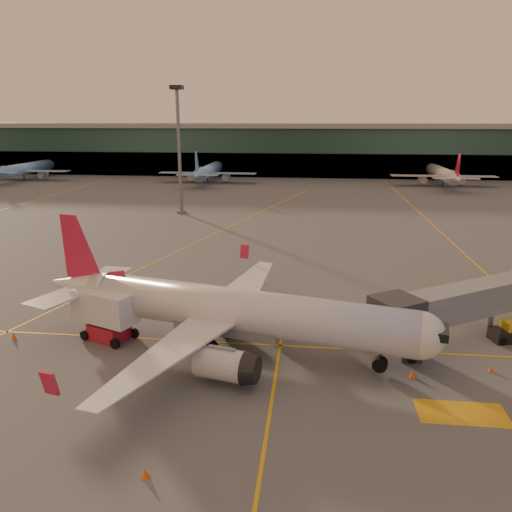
# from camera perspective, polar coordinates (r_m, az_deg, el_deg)

# --- Properties ---
(ground) EXTENTS (600.00, 600.00, 0.00)m
(ground) POSITION_cam_1_polar(r_m,az_deg,el_deg) (40.93, -4.89, -12.84)
(ground) COLOR #4C4F54
(ground) RESTS_ON ground
(taxi_markings) EXTENTS (100.12, 173.00, 0.01)m
(taxi_markings) POSITION_cam_1_polar(r_m,az_deg,el_deg) (83.39, -3.83, 2.04)
(taxi_markings) COLOR gold
(taxi_markings) RESTS_ON ground
(terminal) EXTENTS (400.00, 20.00, 17.60)m
(terminal) POSITION_cam_1_polar(r_m,az_deg,el_deg) (177.52, 4.26, 12.05)
(terminal) COLOR #19382D
(terminal) RESTS_ON ground
(mast_west_near) EXTENTS (2.40, 2.40, 25.60)m
(mast_west_near) POSITION_cam_1_polar(r_m,az_deg,el_deg) (105.01, -8.81, 12.87)
(mast_west_near) COLOR slate
(mast_west_near) RESTS_ON ground
(distant_aircraft_row) EXTENTS (350.00, 34.00, 13.00)m
(distant_aircraft_row) POSITION_cam_1_polar(r_m,az_deg,el_deg) (154.51, 7.86, 8.17)
(distant_aircraft_row) COLOR #83B3DB
(distant_aircraft_row) RESTS_ON ground
(main_airplane) EXTENTS (35.55, 32.35, 10.84)m
(main_airplane) POSITION_cam_1_polar(r_m,az_deg,el_deg) (42.78, -3.29, -6.30)
(main_airplane) COLOR silver
(main_airplane) RESTS_ON ground
(jet_bridge) EXTENTS (24.15, 17.35, 5.52)m
(jet_bridge) POSITION_cam_1_polar(r_m,az_deg,el_deg) (51.10, 26.44, -3.98)
(jet_bridge) COLOR slate
(jet_bridge) RESTS_ON ground
(catering_truck) EXTENTS (6.38, 4.52, 4.55)m
(catering_truck) POSITION_cam_1_polar(r_m,az_deg,el_deg) (47.01, -16.80, -6.14)
(catering_truck) COLOR #A71725
(catering_truck) RESTS_ON ground
(pushback_tug) EXTENTS (3.77, 2.59, 1.77)m
(pushback_tug) POSITION_cam_1_polar(r_m,az_deg,el_deg) (50.83, 27.11, -7.85)
(pushback_tug) COLOR black
(pushback_tug) RESTS_ON ground
(cone_nose) EXTENTS (0.41, 0.41, 0.53)m
(cone_nose) POSITION_cam_1_polar(r_m,az_deg,el_deg) (44.52, 25.31, -11.57)
(cone_nose) COLOR #FC500D
(cone_nose) RESTS_ON ground
(cone_tail) EXTENTS (0.50, 0.50, 0.63)m
(cone_tail) POSITION_cam_1_polar(r_m,az_deg,el_deg) (50.84, -25.96, -8.20)
(cone_tail) COLOR #FC500D
(cone_tail) RESTS_ON ground
(cone_wing_right) EXTENTS (0.47, 0.47, 0.59)m
(cone_wing_right) POSITION_cam_1_polar(r_m,az_deg,el_deg) (30.96, -12.54, -23.05)
(cone_wing_right) COLOR #FC500D
(cone_wing_right) RESTS_ON ground
(cone_wing_left) EXTENTS (0.43, 0.43, 0.54)m
(cone_wing_left) POSITION_cam_1_polar(r_m,az_deg,el_deg) (61.16, 0.34, -2.72)
(cone_wing_left) COLOR #FC500D
(cone_wing_left) RESTS_ON ground
(cone_fwd) EXTENTS (0.49, 0.49, 0.62)m
(cone_fwd) POSITION_cam_1_polar(r_m,az_deg,el_deg) (41.45, 17.47, -12.71)
(cone_fwd) COLOR #FC500D
(cone_fwd) RESTS_ON ground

